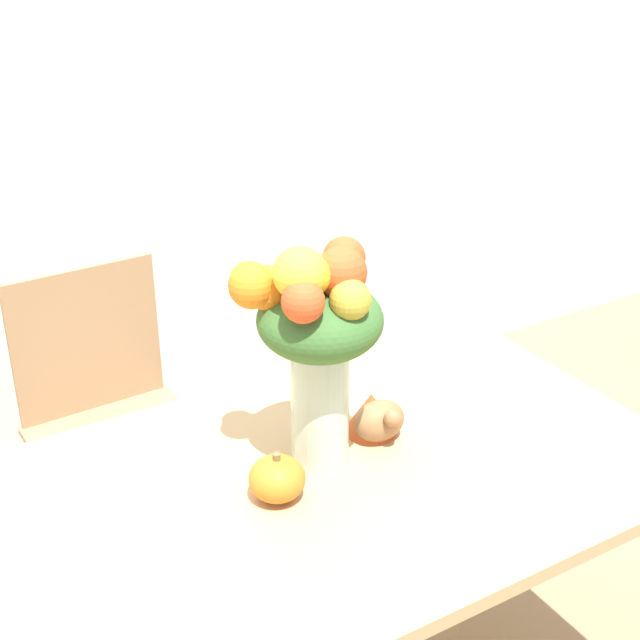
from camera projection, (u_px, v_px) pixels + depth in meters
name	position (u px, v px, depth m)	size (l,w,h in m)	color
wall_back	(63.00, 44.00, 2.50)	(8.00, 0.06, 2.70)	white
dining_table	(315.00, 521.00, 1.73)	(1.42, 0.81, 0.74)	tan
flower_vase	(315.00, 332.00, 1.62)	(0.29, 0.23, 0.46)	#B2CCBC
pumpkin	(277.00, 478.00, 1.62)	(0.10, 0.10, 0.10)	orange
turkey_figurine	(375.00, 416.00, 1.80)	(0.11, 0.15, 0.09)	#936642
dining_chair_near_window	(113.00, 428.00, 2.34)	(0.44, 0.44, 0.87)	#9E7A56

